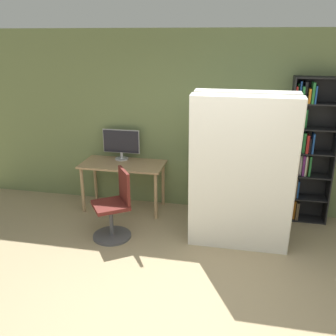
% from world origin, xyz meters
% --- Properties ---
extents(ground_plane, '(16.00, 16.00, 0.00)m').
position_xyz_m(ground_plane, '(0.00, 0.00, 0.00)').
color(ground_plane, '#9E8966').
extents(wall_back, '(8.00, 0.06, 2.70)m').
position_xyz_m(wall_back, '(0.00, 2.73, 1.35)').
color(wall_back, '#6B7A4C').
rests_on(wall_back, ground).
extents(desk, '(1.27, 0.63, 0.75)m').
position_xyz_m(desk, '(-1.38, 2.39, 0.65)').
color(desk, tan).
rests_on(desk, ground).
extents(monitor, '(0.59, 0.21, 0.48)m').
position_xyz_m(monitor, '(-1.46, 2.58, 1.02)').
color(monitor, '#B7B7BC').
rests_on(monitor, desk).
extents(office_chair, '(0.61, 0.61, 0.95)m').
position_xyz_m(office_chair, '(-1.22, 1.51, 0.39)').
color(office_chair, '#4C4C51').
rests_on(office_chair, ground).
extents(bookshelf, '(0.64, 0.29, 2.08)m').
position_xyz_m(bookshelf, '(1.26, 2.58, 1.03)').
color(bookshelf, black).
rests_on(bookshelf, ground).
extents(mattress_near, '(1.26, 0.32, 1.98)m').
position_xyz_m(mattress_near, '(0.41, 1.52, 0.99)').
color(mattress_near, silver).
rests_on(mattress_near, ground).
extents(mattress_far, '(1.26, 0.30, 1.98)m').
position_xyz_m(mattress_far, '(0.41, 1.88, 0.99)').
color(mattress_far, silver).
rests_on(mattress_far, ground).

